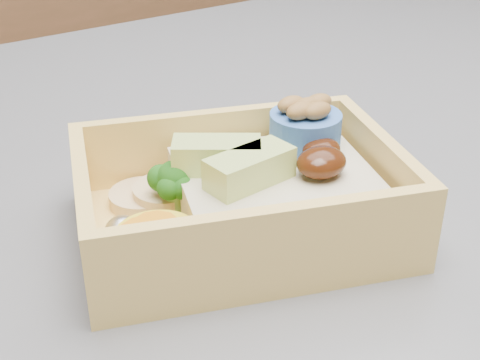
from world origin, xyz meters
TOP-DOWN VIEW (x-y plane):
  - bento_box at (-0.11, -0.13)m, footprint 0.22×0.19m

SIDE VIEW (x-z plane):
  - bento_box at x=-0.11m, z-range 0.91..0.98m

